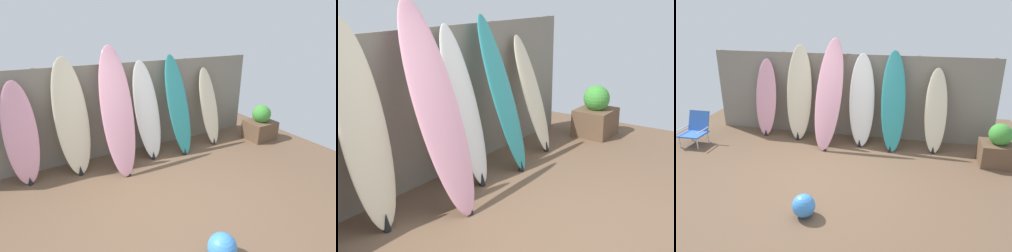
# 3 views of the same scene
# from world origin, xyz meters

# --- Properties ---
(ground) EXTENTS (7.68, 7.68, 0.00)m
(ground) POSITION_xyz_m (0.00, 0.00, 0.00)
(ground) COLOR brown
(fence_back) EXTENTS (6.08, 0.11, 1.80)m
(fence_back) POSITION_xyz_m (-0.00, 2.01, 0.90)
(fence_back) COLOR gray
(fence_back) RESTS_ON ground
(surfboard_pink_0) EXTENTS (0.53, 0.42, 1.67)m
(surfboard_pink_0) POSITION_xyz_m (-1.79, 1.72, 0.83)
(surfboard_pink_0) COLOR pink
(surfboard_pink_0) RESTS_ON ground
(surfboard_cream_1) EXTENTS (0.57, 0.55, 1.99)m
(surfboard_cream_1) POSITION_xyz_m (-1.00, 1.69, 0.98)
(surfboard_cream_1) COLOR beige
(surfboard_cream_1) RESTS_ON ground
(surfboard_pink_2) EXTENTS (0.65, 0.99, 2.16)m
(surfboard_pink_2) POSITION_xyz_m (-0.28, 1.44, 1.07)
(surfboard_pink_2) COLOR pink
(surfboard_pink_2) RESTS_ON ground
(surfboard_white_3) EXTENTS (0.57, 0.63, 1.85)m
(surfboard_white_3) POSITION_xyz_m (0.36, 1.62, 0.92)
(surfboard_white_3) COLOR white
(surfboard_white_3) RESTS_ON ground
(surfboard_teal_4) EXTENTS (0.54, 0.73, 1.93)m
(surfboard_teal_4) POSITION_xyz_m (1.00, 1.54, 0.96)
(surfboard_teal_4) COLOR teal
(surfboard_teal_4) RESTS_ON ground
(surfboard_cream_5) EXTENTS (0.45, 0.61, 1.61)m
(surfboard_cream_5) POSITION_xyz_m (1.83, 1.62, 0.79)
(surfboard_cream_5) COLOR beige
(surfboard_cream_5) RESTS_ON ground
(planter_box) EXTENTS (0.62, 0.53, 0.79)m
(planter_box) POSITION_xyz_m (2.95, 1.14, 0.33)
(planter_box) COLOR brown
(planter_box) RESTS_ON ground
(beach_ball) EXTENTS (0.33, 0.33, 0.33)m
(beach_ball) POSITION_xyz_m (0.00, -1.09, 0.16)
(beach_ball) COLOR #3F8CE5
(beach_ball) RESTS_ON ground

